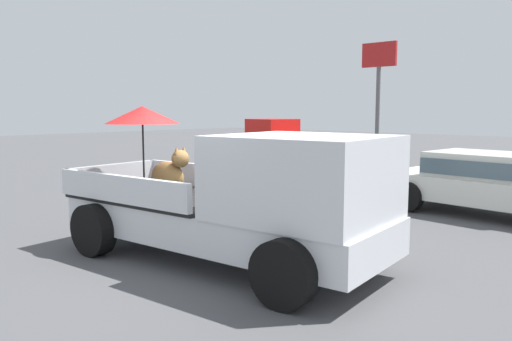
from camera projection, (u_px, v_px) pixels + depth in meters
The scene contains 5 objects.
ground_plane at pixel (222, 260), 7.52m from camera, with size 80.00×80.00×0.00m, color #4C4C4F.
pickup_truck_main at pixel (244, 199), 7.15m from camera, with size 5.22×2.68×2.28m.
pickup_truck_red at pixel (286, 140), 22.89m from camera, with size 5.01×2.72×1.80m.
parked_sedan_far at pixel (487, 180), 10.66m from camera, with size 4.43×2.25×1.33m.
motel_sign at pixel (378, 80), 19.03m from camera, with size 1.40×0.16×4.73m.
Camera 1 is at (5.34, -5.02, 2.22)m, focal length 35.47 mm.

